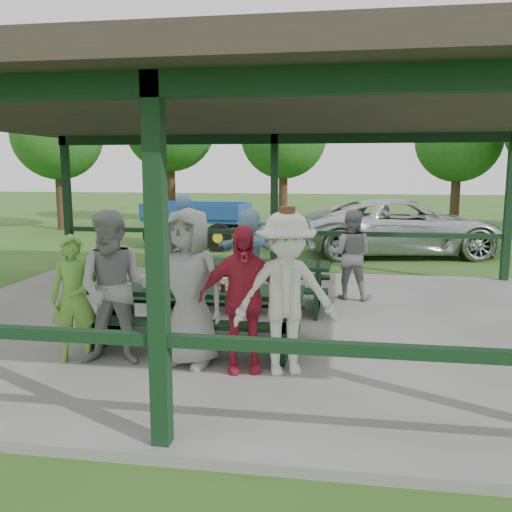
% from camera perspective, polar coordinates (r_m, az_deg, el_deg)
% --- Properties ---
extents(ground, '(90.00, 90.00, 0.00)m').
position_cam_1_polar(ground, '(8.34, -1.34, -7.38)').
color(ground, '#29571B').
rests_on(ground, ground).
extents(concrete_slab, '(10.00, 8.00, 0.10)m').
position_cam_1_polar(concrete_slab, '(8.32, -1.34, -7.05)').
color(concrete_slab, slate).
rests_on(concrete_slab, ground).
extents(pavilion_structure, '(10.60, 8.60, 3.24)m').
position_cam_1_polar(pavilion_structure, '(8.03, -1.43, 14.84)').
color(pavilion_structure, black).
rests_on(pavilion_structure, concrete_slab).
extents(picnic_table_near, '(2.73, 1.39, 0.75)m').
position_cam_1_polar(picnic_table_near, '(7.14, -6.09, -5.46)').
color(picnic_table_near, black).
rests_on(picnic_table_near, concrete_slab).
extents(picnic_table_far, '(2.77, 1.39, 0.75)m').
position_cam_1_polar(picnic_table_far, '(8.98, -1.17, -2.36)').
color(picnic_table_far, black).
rests_on(picnic_table_far, concrete_slab).
extents(table_setting, '(2.42, 0.45, 0.10)m').
position_cam_1_polar(table_setting, '(7.08, -5.63, -3.03)').
color(table_setting, white).
rests_on(table_setting, picnic_table_near).
extents(contestant_green, '(0.64, 0.52, 1.52)m').
position_cam_1_polar(contestant_green, '(6.76, -18.58, -4.26)').
color(contestant_green, '#64AA3C').
rests_on(contestant_green, concrete_slab).
extents(contestant_grey_left, '(0.96, 0.79, 1.81)m').
position_cam_1_polar(contestant_grey_left, '(6.49, -14.62, -3.30)').
color(contestant_grey_left, gray).
rests_on(contestant_grey_left, concrete_slab).
extents(contestant_grey_mid, '(1.01, 0.78, 1.84)m').
position_cam_1_polar(contestant_grey_mid, '(6.29, -7.08, -3.33)').
color(contestant_grey_mid, gray).
rests_on(contestant_grey_mid, concrete_slab).
extents(contestant_red, '(1.04, 0.62, 1.66)m').
position_cam_1_polar(contestant_red, '(6.09, -1.47, -4.53)').
color(contestant_red, '#BB243C').
rests_on(contestant_red, concrete_slab).
extents(contestant_white_fedora, '(1.32, 1.00, 1.87)m').
position_cam_1_polar(contestant_white_fedora, '(6.00, 3.17, -3.97)').
color(contestant_white_fedora, white).
rests_on(contestant_white_fedora, concrete_slab).
extents(spectator_lblue, '(1.54, 0.92, 1.58)m').
position_cam_1_polar(spectator_lblue, '(9.76, -0.64, 0.42)').
color(spectator_lblue, '#8BB4D7').
rests_on(spectator_lblue, concrete_slab).
extents(spectator_blue, '(0.69, 0.48, 1.80)m').
position_cam_1_polar(spectator_blue, '(10.55, -7.59, 1.60)').
color(spectator_blue, '#4579B3').
rests_on(spectator_blue, concrete_slab).
extents(spectator_grey, '(0.85, 0.70, 1.58)m').
position_cam_1_polar(spectator_grey, '(9.63, 9.92, 0.16)').
color(spectator_grey, gray).
rests_on(spectator_grey, concrete_slab).
extents(pickup_truck, '(5.94, 3.47, 1.55)m').
position_cam_1_polar(pickup_truck, '(15.54, 15.30, 2.94)').
color(pickup_truck, silver).
rests_on(pickup_truck, ground).
extents(farm_trailer, '(4.19, 2.06, 1.46)m').
position_cam_1_polar(farm_trailer, '(16.72, -6.24, 3.44)').
color(farm_trailer, navy).
rests_on(farm_trailer, ground).
extents(tree_far_left, '(4.00, 4.00, 6.25)m').
position_cam_1_polar(tree_far_left, '(24.81, -9.05, 13.34)').
color(tree_far_left, '#331F14').
rests_on(tree_far_left, ground).
extents(tree_left, '(3.50, 3.50, 5.47)m').
position_cam_1_polar(tree_left, '(22.50, 2.92, 12.52)').
color(tree_left, '#331F14').
rests_on(tree_left, ground).
extents(tree_mid, '(3.30, 3.30, 5.16)m').
position_cam_1_polar(tree_mid, '(22.79, 20.53, 11.40)').
color(tree_mid, '#331F14').
rests_on(tree_mid, ground).
extents(tree_edge_left, '(3.47, 3.47, 5.42)m').
position_cam_1_polar(tree_edge_left, '(22.78, -20.18, 11.86)').
color(tree_edge_left, '#331F14').
rests_on(tree_edge_left, ground).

